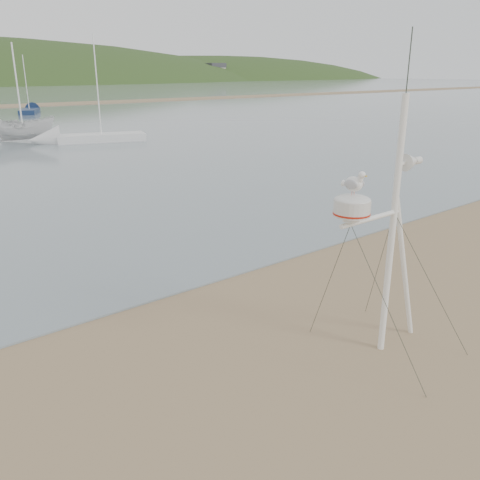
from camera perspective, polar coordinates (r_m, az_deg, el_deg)
ground at (r=6.86m, az=-12.31°, el=-24.13°), size 560.00×560.00×0.00m
mast_rig at (r=8.75m, az=16.24°, el=-4.74°), size 2.31×2.46×5.21m
boat_white at (r=37.95m, az=-23.45°, el=13.34°), size 2.21×2.20×4.25m
sailboat_blue_far at (r=65.03m, az=-22.34°, el=13.36°), size 4.42×6.88×6.79m
sailboat_white_near at (r=36.19m, az=-18.57°, el=10.72°), size 7.75×4.10×7.48m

